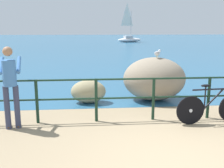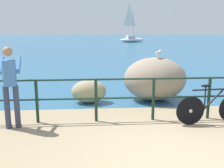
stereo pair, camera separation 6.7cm
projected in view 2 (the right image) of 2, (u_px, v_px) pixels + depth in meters
name	position (u px, v px, depth m)	size (l,w,h in m)	color
ground_plane	(108.00, 53.00, 23.74)	(120.00, 120.00, 0.10)	#937F60
sea_surface	(99.00, 40.00, 51.17)	(120.00, 90.00, 0.01)	#285B7F
promenade_railing	(153.00, 94.00, 6.17)	(8.19, 0.07, 1.02)	black
bicycle	(218.00, 104.00, 5.98)	(1.70, 0.48, 0.92)	black
person_at_railing	(10.00, 84.00, 5.59)	(0.52, 0.67, 1.78)	#333851
breakwater_boulder_main	(155.00, 79.00, 7.94)	(1.89, 1.55, 1.30)	gray
breakwater_boulder_left	(89.00, 91.00, 7.68)	(1.02, 0.66, 0.67)	#998D67
seagull	(158.00, 53.00, 7.71)	(0.29, 0.29, 0.23)	gold
sailboat	(132.00, 38.00, 42.29)	(4.55, 2.96, 6.16)	white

